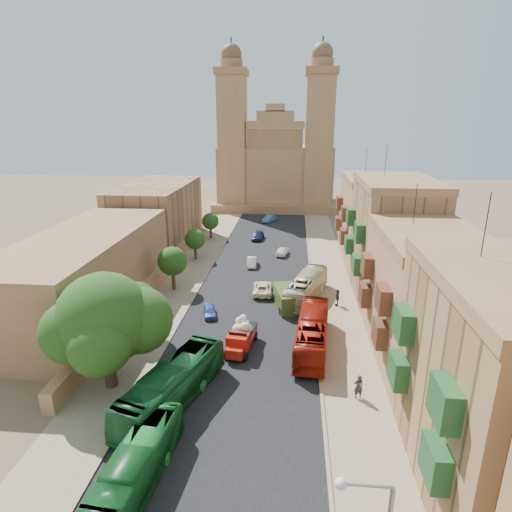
% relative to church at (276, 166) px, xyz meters
% --- Properties ---
extents(ground, '(260.00, 260.00, 0.00)m').
position_rel_church_xyz_m(ground, '(0.00, -78.61, -9.52)').
color(ground, brown).
extents(road_surface, '(14.00, 140.00, 0.01)m').
position_rel_church_xyz_m(road_surface, '(0.00, -48.61, -9.51)').
color(road_surface, black).
rests_on(road_surface, ground).
extents(sidewalk_east, '(5.00, 140.00, 0.01)m').
position_rel_church_xyz_m(sidewalk_east, '(9.50, -48.61, -9.51)').
color(sidewalk_east, '#8A745B').
rests_on(sidewalk_east, ground).
extents(sidewalk_west, '(5.00, 140.00, 0.01)m').
position_rel_church_xyz_m(sidewalk_west, '(-9.50, -48.61, -9.51)').
color(sidewalk_west, '#8A745B').
rests_on(sidewalk_west, ground).
extents(kerb_east, '(0.25, 140.00, 0.12)m').
position_rel_church_xyz_m(kerb_east, '(7.00, -48.61, -9.46)').
color(kerb_east, '#8A745B').
rests_on(kerb_east, ground).
extents(kerb_west, '(0.25, 140.00, 0.12)m').
position_rel_church_xyz_m(kerb_west, '(-7.00, -48.61, -9.46)').
color(kerb_west, '#8A745B').
rests_on(kerb_west, ground).
extents(townhouse_a, '(9.00, 14.00, 16.40)m').
position_rel_church_xyz_m(townhouse_a, '(15.95, -81.61, -3.11)').
color(townhouse_a, '#9E7147').
rests_on(townhouse_a, ground).
extents(townhouse_b, '(9.00, 14.00, 14.90)m').
position_rel_church_xyz_m(townhouse_b, '(15.95, -67.61, -3.86)').
color(townhouse_b, '#946A43').
rests_on(townhouse_b, ground).
extents(townhouse_c, '(9.00, 14.00, 17.40)m').
position_rel_church_xyz_m(townhouse_c, '(15.95, -53.61, -2.61)').
color(townhouse_c, '#9E7147').
rests_on(townhouse_c, ground).
extents(townhouse_d, '(9.00, 14.00, 15.90)m').
position_rel_church_xyz_m(townhouse_d, '(15.95, -39.61, -3.36)').
color(townhouse_d, '#946A43').
rests_on(townhouse_d, ground).
extents(west_wall, '(1.00, 40.00, 1.80)m').
position_rel_church_xyz_m(west_wall, '(-12.50, -58.61, -8.62)').
color(west_wall, '#946A43').
rests_on(west_wall, ground).
extents(west_building_low, '(10.00, 28.00, 8.40)m').
position_rel_church_xyz_m(west_building_low, '(-18.00, -60.61, -5.32)').
color(west_building_low, brown).
rests_on(west_building_low, ground).
extents(west_building_mid, '(10.00, 22.00, 10.00)m').
position_rel_church_xyz_m(west_building_mid, '(-18.00, -34.61, -4.52)').
color(west_building_mid, '#9E7147').
rests_on(west_building_mid, ground).
extents(church, '(28.00, 22.50, 36.30)m').
position_rel_church_xyz_m(church, '(0.00, 0.00, 0.00)').
color(church, '#946A43').
rests_on(church, ground).
extents(ficus_tree, '(9.39, 8.64, 9.39)m').
position_rel_church_xyz_m(ficus_tree, '(-9.42, -74.61, -3.96)').
color(ficus_tree, '#3A271D').
rests_on(ficus_tree, ground).
extents(street_tree_a, '(3.62, 3.62, 5.56)m').
position_rel_church_xyz_m(street_tree_a, '(-10.00, -66.61, -5.79)').
color(street_tree_a, '#3A271D').
rests_on(street_tree_a, ground).
extents(street_tree_b, '(3.56, 3.56, 5.48)m').
position_rel_church_xyz_m(street_tree_b, '(-10.00, -54.61, -5.84)').
color(street_tree_b, '#3A271D').
rests_on(street_tree_b, ground).
extents(street_tree_c, '(3.01, 3.01, 4.63)m').
position_rel_church_xyz_m(street_tree_c, '(-10.00, -42.61, -6.42)').
color(street_tree_c, '#3A271D').
rests_on(street_tree_c, ground).
extents(street_tree_d, '(2.94, 2.94, 4.52)m').
position_rel_church_xyz_m(street_tree_d, '(-10.00, -30.61, -6.50)').
color(street_tree_d, '#3A271D').
rests_on(street_tree_d, ground).
extents(red_truck, '(2.65, 5.38, 3.03)m').
position_rel_church_xyz_m(red_truck, '(0.03, -68.04, -8.18)').
color(red_truck, '#B61A0E').
rests_on(red_truck, ground).
extents(olive_pickup, '(3.37, 5.57, 2.15)m').
position_rel_church_xyz_m(olive_pickup, '(4.00, -58.61, -8.47)').
color(olive_pickup, '#3D521E').
rests_on(olive_pickup, ground).
extents(bus_green_south, '(3.13, 9.82, 2.69)m').
position_rel_church_xyz_m(bus_green_south, '(-4.00, -83.96, -8.17)').
color(bus_green_south, '#155F24').
rests_on(bus_green_south, ground).
extents(bus_green_north, '(6.09, 11.59, 3.16)m').
position_rel_church_xyz_m(bus_green_north, '(-4.00, -76.43, -7.94)').
color(bus_green_north, '#165A27').
rests_on(bus_green_north, ground).
extents(bus_red_east, '(3.65, 11.38, 3.12)m').
position_rel_church_xyz_m(bus_red_east, '(6.50, -67.31, -7.96)').
color(bus_red_east, maroon).
rests_on(bus_red_east, ground).
extents(bus_cream_east, '(5.56, 10.76, 2.93)m').
position_rel_church_xyz_m(bus_cream_east, '(6.18, -56.06, -8.05)').
color(bus_cream_east, beige).
rests_on(bus_cream_east, ground).
extents(car_blue_a, '(2.05, 3.40, 1.08)m').
position_rel_church_xyz_m(car_blue_a, '(-4.17, -61.51, -8.97)').
color(car_blue_a, '#385AB5').
rests_on(car_blue_a, ground).
extents(car_white_a, '(1.63, 3.81, 1.22)m').
position_rel_church_xyz_m(car_white_a, '(-1.31, -44.97, -8.90)').
color(car_white_a, silver).
rests_on(car_white_a, ground).
extents(car_cream, '(2.43, 4.93, 1.35)m').
position_rel_church_xyz_m(car_cream, '(1.00, -54.83, -8.84)').
color(car_cream, '#FFE9B7').
rests_on(car_cream, ground).
extents(car_dkblue, '(2.15, 4.49, 1.26)m').
position_rel_church_xyz_m(car_dkblue, '(-1.62, -30.78, -8.88)').
color(car_dkblue, '#0E1B45').
rests_on(car_dkblue, ground).
extents(car_white_b, '(2.20, 4.00, 1.29)m').
position_rel_church_xyz_m(car_white_b, '(2.90, -39.34, -8.87)').
color(car_white_b, white).
rests_on(car_white_b, ground).
extents(car_blue_b, '(2.81, 4.32, 1.35)m').
position_rel_church_xyz_m(car_blue_b, '(-0.50, -17.19, -8.84)').
color(car_blue_b, teal).
rests_on(car_blue_b, ground).
extents(pedestrian_a, '(0.81, 0.63, 1.97)m').
position_rel_church_xyz_m(pedestrian_a, '(9.70, -74.49, -8.53)').
color(pedestrian_a, '#2A292F').
rests_on(pedestrian_a, ground).
extents(pedestrian_c, '(0.51, 1.16, 1.96)m').
position_rel_church_xyz_m(pedestrian_c, '(9.65, -57.67, -8.54)').
color(pedestrian_c, '#2A2A2E').
rests_on(pedestrian_c, ground).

